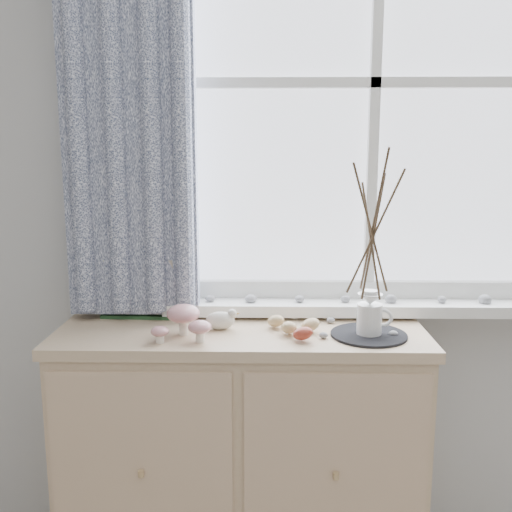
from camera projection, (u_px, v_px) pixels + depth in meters
The scene contains 8 objects.
sideboard at pixel (242, 448), 1.94m from camera, with size 1.20×0.45×0.85m.
botanical_book at pixel (140, 287), 1.96m from camera, with size 0.32×0.13×0.22m, color #1F4222, non-canonical shape.
toadstool_cluster at pixel (184, 319), 1.77m from camera, with size 0.18×0.16×0.10m.
wooden_eggs at pixel (294, 326), 1.80m from camera, with size 0.16×0.17×0.06m.
songbird_figurine at pixel (220, 319), 1.85m from camera, with size 0.13×0.06×0.07m, color silver, non-canonical shape.
crocheted_doily at pixel (369, 335), 1.79m from camera, with size 0.24×0.24×0.01m, color black.
twig_pitcher at pixel (373, 229), 1.73m from camera, with size 0.26×0.26×0.59m.
sideboard_pebbles at pixel (334, 326), 1.86m from camera, with size 0.33×0.22×0.02m.
Camera 1 is at (-0.07, -0.04, 1.42)m, focal length 40.00 mm.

